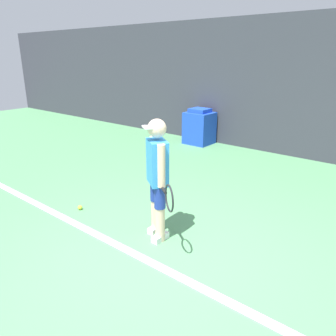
# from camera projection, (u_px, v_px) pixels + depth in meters

# --- Properties ---
(ground_plane) EXTENTS (24.00, 24.00, 0.00)m
(ground_plane) POSITION_uv_depth(u_px,v_px,m) (163.00, 260.00, 3.71)
(ground_plane) COLOR #518C5B
(back_wall) EXTENTS (24.00, 0.10, 3.04)m
(back_wall) POSITION_uv_depth(u_px,v_px,m) (316.00, 89.00, 6.85)
(back_wall) COLOR #383842
(back_wall) RESTS_ON ground_plane
(court_baseline) EXTENTS (21.60, 0.10, 0.01)m
(court_baseline) POSITION_uv_depth(u_px,v_px,m) (155.00, 265.00, 3.61)
(court_baseline) COLOR white
(court_baseline) RESTS_ON ground_plane
(tennis_player) EXTENTS (0.77, 0.59, 1.51)m
(tennis_player) POSITION_uv_depth(u_px,v_px,m) (158.00, 175.00, 3.92)
(tennis_player) COLOR beige
(tennis_player) RESTS_ON ground_plane
(tennis_ball) EXTENTS (0.07, 0.07, 0.07)m
(tennis_ball) POSITION_uv_depth(u_px,v_px,m) (80.00, 207.00, 4.90)
(tennis_ball) COLOR #D1E533
(tennis_ball) RESTS_ON ground_plane
(covered_chair) EXTENTS (0.67, 0.63, 0.91)m
(covered_chair) POSITION_uv_depth(u_px,v_px,m) (199.00, 127.00, 8.47)
(covered_chair) COLOR blue
(covered_chair) RESTS_ON ground_plane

